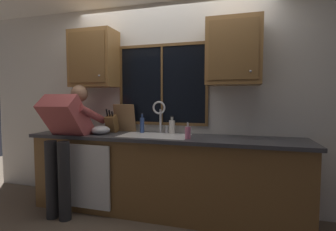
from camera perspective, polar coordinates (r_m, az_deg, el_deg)
The scene contains 21 objects.
back_wall at distance 3.21m, azimuth 0.51°, elevation 2.54°, with size 5.53×0.12×2.55m, color silver.
window_glass at distance 3.17m, azimuth -1.35°, elevation 7.05°, with size 1.10×0.02×0.95m, color black.
window_frame_top at distance 3.23m, azimuth -1.42°, elevation 15.83°, with size 1.17×0.02×0.04m, color brown.
window_frame_bottom at distance 3.17m, azimuth -1.39°, elevation -1.86°, with size 1.17×0.02×0.04m, color brown.
window_frame_left at distance 3.37m, azimuth -10.70°, elevation 6.79°, with size 0.04×0.02×0.95m, color brown.
window_frame_right at distance 3.04m, azimuth 8.94°, elevation 7.14°, with size 0.04×0.02×0.95m, color brown.
window_mullion_center at distance 3.16m, azimuth -1.42°, elevation 7.06°, with size 0.02×0.02×0.95m, color brown.
lower_cabinet_run at distance 3.01m, azimuth -1.34°, elevation -13.71°, with size 3.13×0.58×0.88m, color brown.
countertop at distance 2.89m, azimuth -1.48°, elevation -5.09°, with size 3.19×0.62×0.04m, color #38383D.
dishwasher_front at distance 3.07m, azimuth -18.27°, elevation -13.19°, with size 0.60×0.02×0.74m, color white.
upper_cabinet_left at distance 3.43m, azimuth -16.63°, elevation 12.28°, with size 0.59×0.36×0.72m.
upper_cabinet_right at distance 2.90m, azimuth 14.81°, elevation 13.87°, with size 0.59×0.36×0.72m.
sink at distance 2.94m, azimuth -3.04°, elevation -6.48°, with size 0.80×0.46×0.21m.
faucet at distance 3.06m, azimuth -1.83°, elevation 0.57°, with size 0.18×0.09×0.40m.
person_standing at distance 3.13m, azimuth -22.25°, elevation -3.80°, with size 0.53×0.71×1.52m.
knife_block at distance 3.25m, azimuth -12.78°, elevation -1.88°, with size 0.12×0.18×0.32m.
cutting_board at distance 3.28m, azimuth -9.93°, elevation -0.58°, with size 0.29×0.02×0.36m, color #997047.
mixing_bowl at distance 3.11m, azimuth -15.17°, elevation -3.27°, with size 0.22×0.22×0.11m, color #B7B7BC.
soap_dispenser at distance 2.67m, azimuth 4.57°, elevation -3.90°, with size 0.06×0.07×0.18m.
bottle_green_glass at distance 3.15m, azimuth -5.96°, elevation -2.10°, with size 0.05×0.05×0.25m.
bottle_tall_clear at distance 3.04m, azimuth 0.93°, elevation -2.54°, with size 0.07×0.07×0.22m.
Camera 1 is at (0.86, -3.03, 1.35)m, focal length 26.56 mm.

